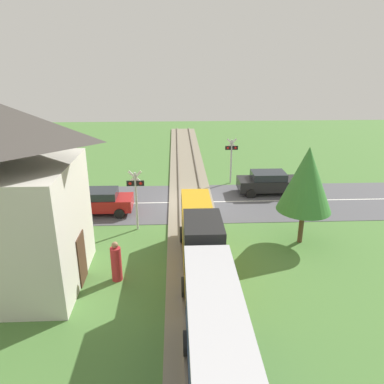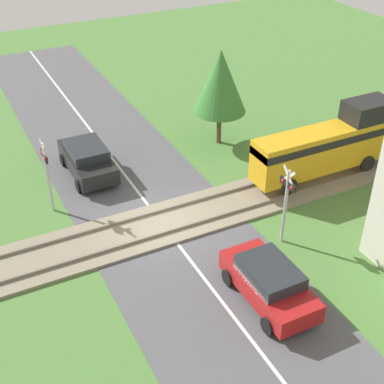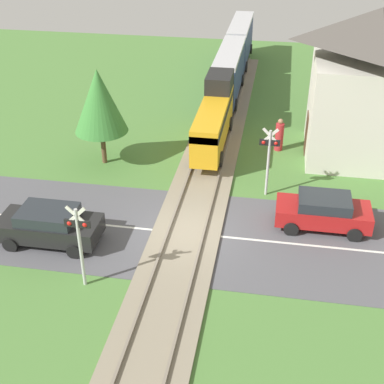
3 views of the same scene
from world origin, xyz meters
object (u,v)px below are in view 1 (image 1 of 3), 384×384
Objects in this scene: car_near_crossing at (268,182)px; car_far_side at (99,201)px; train at (220,383)px; crossing_signal_west_approach at (231,155)px; crossing_signal_east_approach at (136,193)px; pedestrian_by_station at (116,263)px; station_building at (2,200)px.

car_far_side is at bearing 15.14° from car_near_crossing.
crossing_signal_west_approach is at bearing -98.92° from train.
crossing_signal_west_approach is at bearing -129.32° from crossing_signal_east_approach.
pedestrian_by_station is (3.44, -7.12, -1.08)m from train.
car_far_side is 9.98m from crossing_signal_west_approach.
train is at bearing 81.08° from crossing_signal_west_approach.
crossing_signal_west_approach is (-3.02, -19.25, 0.22)m from train.
crossing_signal_east_approach is 1.87× the size of pedestrian_by_station.
car_far_side is 2.17× the size of pedestrian_by_station.
car_near_crossing is at bearing -107.04° from train.
crossing_signal_east_approach reaches higher than pedestrian_by_station.
train is at bearing 115.77° from pedestrian_by_station.
car_far_side is at bearing -68.97° from train.
car_near_crossing is 1.05× the size of car_far_side.
crossing_signal_west_approach is at bearing -148.75° from car_far_side.
crossing_signal_west_approach is 16.17m from station_building.
crossing_signal_west_approach is at bearing -118.02° from pedestrian_by_station.
crossing_signal_east_approach is at bearing 31.92° from car_near_crossing.
crossing_signal_west_approach reaches higher than car_far_side.
car_near_crossing is at bearing -164.86° from car_far_side.
crossing_signal_east_approach is 4.95m from pedestrian_by_station.
train is 6.66× the size of crossing_signal_west_approach.
car_near_crossing is 11.03m from car_far_side.
station_building is (7.53, -7.09, 1.76)m from train.
crossing_signal_west_approach is (2.19, -2.25, 1.31)m from car_near_crossing.
train is 2.94× the size of station_building.
car_near_crossing reaches higher than car_far_side.
car_near_crossing is 1.21× the size of crossing_signal_east_approach.
crossing_signal_west_approach is (-8.45, -5.13, 1.33)m from car_far_side.
pedestrian_by_station is at bearing 105.90° from car_far_side.
train is 17.82m from car_near_crossing.
station_building reaches higher than crossing_signal_east_approach.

